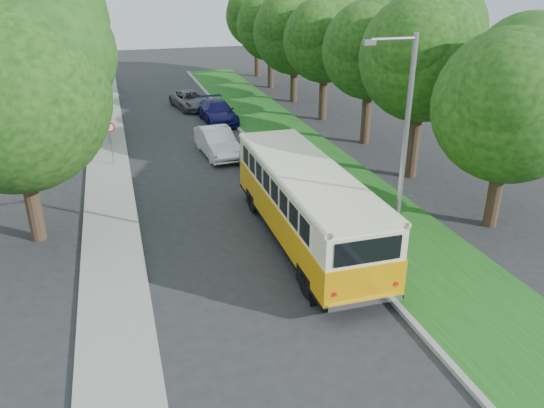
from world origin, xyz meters
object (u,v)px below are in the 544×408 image
object	(u,v)px
lamppost_near	(401,156)
lamppost_far	(100,76)
vintage_bus	(306,206)
car_grey	(190,100)
car_white	(217,142)
car_blue	(218,112)
car_silver	(264,161)

from	to	relation	value
lamppost_near	lamppost_far	bearing A→B (deg)	115.71
vintage_bus	car_grey	xyz separation A→B (m)	(-0.83, 23.29, -0.90)
vintage_bus	car_white	xyz separation A→B (m)	(-1.10, 11.50, -0.78)
lamppost_near	car_blue	xyz separation A→B (m)	(-1.53, 21.86, -3.64)
car_blue	vintage_bus	bearing A→B (deg)	-94.08
car_silver	car_grey	world-z (taller)	car_silver
lamppost_far	car_blue	distance (m)	8.79
lamppost_far	car_blue	xyz separation A→B (m)	(7.38, 3.36, -3.39)
lamppost_far	car_white	xyz separation A→B (m)	(5.92, -3.79, -3.34)
car_silver	car_grey	xyz separation A→B (m)	(-1.39, 15.53, -0.08)
lamppost_far	car_white	distance (m)	7.78
vintage_bus	car_grey	distance (m)	23.32
car_white	car_grey	world-z (taller)	car_white
vintage_bus	car_silver	bearing A→B (deg)	85.99
car_silver	lamppost_near	bearing A→B (deg)	-87.14
vintage_bus	car_blue	world-z (taller)	vintage_bus
lamppost_near	car_white	distance (m)	15.43
car_grey	car_white	bearing A→B (deg)	-101.70
lamppost_far	vintage_bus	size ratio (longest dim) A/B	0.72
lamppost_far	vintage_bus	bearing A→B (deg)	-65.36
car_silver	car_blue	size ratio (longest dim) A/B	0.86
car_silver	car_blue	world-z (taller)	car_silver
car_silver	car_white	size ratio (longest dim) A/B	0.92
vintage_bus	car_blue	xyz separation A→B (m)	(0.36, 18.65, -0.83)
car_white	lamppost_near	bearing A→B (deg)	-83.10
car_silver	lamppost_far	bearing A→B (deg)	131.13
car_silver	car_blue	bearing A→B (deg)	87.05
vintage_bus	lamppost_far	bearing A→B (deg)	114.83
lamppost_near	vintage_bus	distance (m)	4.67
lamppost_near	vintage_bus	bearing A→B (deg)	120.54
lamppost_far	vintage_bus	xyz separation A→B (m)	(7.01, -15.29, -2.56)
vintage_bus	car_blue	bearing A→B (deg)	89.07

